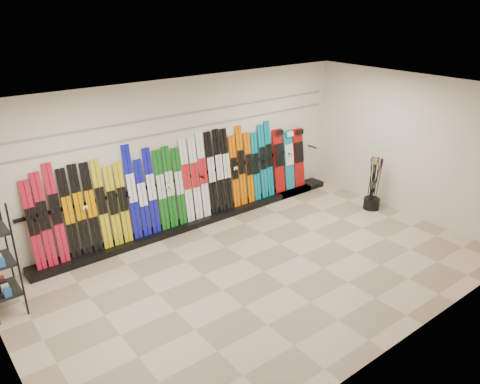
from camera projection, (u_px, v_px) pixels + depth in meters
floor at (264, 272)px, 8.08m from camera, size 8.00×8.00×0.00m
back_wall at (184, 154)px, 9.32m from camera, size 8.00×0.00×8.00m
right_wall at (411, 146)px, 9.77m from camera, size 0.00×5.00×5.00m
ceiling at (268, 98)px, 6.93m from camera, size 8.00×8.00×0.00m
ski_rack_base at (202, 219)px, 9.85m from camera, size 8.00×0.40×0.12m
skis at (171, 187)px, 9.18m from camera, size 5.36×0.28×1.81m
snowboards at (289, 160)px, 11.04m from camera, size 0.94×0.23×1.49m
pole_bin at (371, 203)px, 10.45m from camera, size 0.35×0.35×0.25m
ski_poles at (373, 184)px, 10.24m from camera, size 0.22×0.30×1.18m
slatwall_rail_0 at (183, 129)px, 9.12m from camera, size 7.60×0.02×0.03m
slatwall_rail_1 at (183, 114)px, 9.00m from camera, size 7.60×0.02×0.03m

